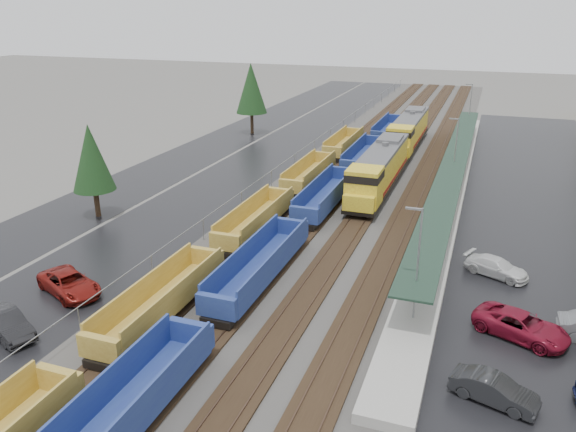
{
  "coord_description": "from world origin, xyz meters",
  "views": [
    {
      "loc": [
        12.54,
        -11.64,
        19.01
      ],
      "look_at": [
        -2.91,
        31.22,
        2.0
      ],
      "focal_mm": 35.0,
      "sensor_mm": 36.0,
      "label": 1
    }
  ],
  "objects_px": {
    "well_string_blue": "(298,225)",
    "parked_car_east_b": "(521,326)",
    "parked_car_east_c": "(496,267)",
    "parked_car_west_b": "(7,324)",
    "locomotive_lead": "(379,170)",
    "well_string_yellow": "(217,254)",
    "locomotive_trail": "(408,132)",
    "parked_car_west_c": "(69,284)",
    "parked_car_east_a": "(494,390)"
  },
  "relations": [
    {
      "from": "locomotive_lead",
      "to": "well_string_yellow",
      "type": "relative_size",
      "value": 0.23
    },
    {
      "from": "locomotive_lead",
      "to": "well_string_blue",
      "type": "relative_size",
      "value": 0.21
    },
    {
      "from": "locomotive_trail",
      "to": "parked_car_east_b",
      "type": "height_order",
      "value": "locomotive_trail"
    },
    {
      "from": "locomotive_lead",
      "to": "well_string_blue",
      "type": "bearing_deg",
      "value": -104.73
    },
    {
      "from": "locomotive_trail",
      "to": "locomotive_lead",
      "type": "bearing_deg",
      "value": -90.0
    },
    {
      "from": "locomotive_lead",
      "to": "parked_car_west_c",
      "type": "distance_m",
      "value": 34.22
    },
    {
      "from": "parked_car_east_a",
      "to": "parked_car_east_c",
      "type": "height_order",
      "value": "parked_car_east_a"
    },
    {
      "from": "locomotive_trail",
      "to": "parked_car_west_b",
      "type": "relative_size",
      "value": 4.42
    },
    {
      "from": "locomotive_trail",
      "to": "parked_car_west_c",
      "type": "height_order",
      "value": "locomotive_trail"
    },
    {
      "from": "parked_car_east_b",
      "to": "parked_car_west_b",
      "type": "bearing_deg",
      "value": 133.12
    },
    {
      "from": "parked_car_west_b",
      "to": "parked_car_east_a",
      "type": "relative_size",
      "value": 1.1
    },
    {
      "from": "parked_car_east_b",
      "to": "well_string_blue",
      "type": "bearing_deg",
      "value": 83.8
    },
    {
      "from": "parked_car_west_b",
      "to": "parked_car_east_c",
      "type": "relative_size",
      "value": 1.01
    },
    {
      "from": "well_string_yellow",
      "to": "well_string_blue",
      "type": "xyz_separation_m",
      "value": [
        4.0,
        7.79,
        0.04
      ]
    },
    {
      "from": "well_string_blue",
      "to": "parked_car_west_c",
      "type": "relative_size",
      "value": 18.11
    },
    {
      "from": "parked_car_west_b",
      "to": "parked_car_west_c",
      "type": "distance_m",
      "value": 5.71
    },
    {
      "from": "parked_car_east_b",
      "to": "parked_car_east_a",
      "type": "bearing_deg",
      "value": -168.23
    },
    {
      "from": "locomotive_trail",
      "to": "well_string_yellow",
      "type": "bearing_deg",
      "value": -100.3
    },
    {
      "from": "well_string_blue",
      "to": "parked_car_east_b",
      "type": "distance_m",
      "value": 20.6
    },
    {
      "from": "parked_car_west_b",
      "to": "well_string_blue",
      "type": "bearing_deg",
      "value": -7.35
    },
    {
      "from": "locomotive_lead",
      "to": "locomotive_trail",
      "type": "relative_size",
      "value": 1.0
    },
    {
      "from": "parked_car_west_c",
      "to": "locomotive_trail",
      "type": "bearing_deg",
      "value": 6.73
    },
    {
      "from": "locomotive_lead",
      "to": "well_string_blue",
      "type": "distance_m",
      "value": 15.79
    },
    {
      "from": "parked_car_east_a",
      "to": "parked_car_east_b",
      "type": "bearing_deg",
      "value": 4.76
    },
    {
      "from": "parked_car_west_c",
      "to": "parked_car_east_a",
      "type": "distance_m",
      "value": 28.37
    },
    {
      "from": "parked_car_west_b",
      "to": "parked_car_east_c",
      "type": "bearing_deg",
      "value": -33.88
    },
    {
      "from": "parked_car_east_b",
      "to": "parked_car_west_c",
      "type": "bearing_deg",
      "value": 122.79
    },
    {
      "from": "locomotive_lead",
      "to": "parked_car_west_c",
      "type": "xyz_separation_m",
      "value": [
        -15.89,
        -30.25,
        -1.76
      ]
    },
    {
      "from": "well_string_yellow",
      "to": "parked_car_west_b",
      "type": "relative_size",
      "value": 19.06
    },
    {
      "from": "well_string_blue",
      "to": "parked_car_east_b",
      "type": "xyz_separation_m",
      "value": [
        17.86,
        -10.25,
        -0.42
      ]
    },
    {
      "from": "well_string_yellow",
      "to": "parked_car_west_c",
      "type": "distance_m",
      "value": 10.72
    },
    {
      "from": "parked_car_east_a",
      "to": "parked_car_east_b",
      "type": "relative_size",
      "value": 0.77
    },
    {
      "from": "locomotive_trail",
      "to": "parked_car_west_b",
      "type": "height_order",
      "value": "locomotive_trail"
    },
    {
      "from": "well_string_blue",
      "to": "parked_car_west_b",
      "type": "relative_size",
      "value": 21.14
    },
    {
      "from": "parked_car_west_b",
      "to": "locomotive_trail",
      "type": "bearing_deg",
      "value": 6.79
    },
    {
      "from": "locomotive_trail",
      "to": "parked_car_west_c",
      "type": "bearing_deg",
      "value": -107.22
    },
    {
      "from": "locomotive_trail",
      "to": "well_string_yellow",
      "type": "distance_m",
      "value": 44.75
    },
    {
      "from": "locomotive_trail",
      "to": "parked_car_west_c",
      "type": "distance_m",
      "value": 53.69
    },
    {
      "from": "parked_car_east_c",
      "to": "parked_car_west_b",
      "type": "bearing_deg",
      "value": 147.54
    },
    {
      "from": "well_string_yellow",
      "to": "parked_car_east_c",
      "type": "height_order",
      "value": "well_string_yellow"
    },
    {
      "from": "well_string_blue",
      "to": "parked_car_west_b",
      "type": "xyz_separation_m",
      "value": [
        -11.81,
        -20.75,
        -0.41
      ]
    },
    {
      "from": "parked_car_east_b",
      "to": "parked_car_east_c",
      "type": "distance_m",
      "value": 8.5
    },
    {
      "from": "parked_car_west_c",
      "to": "parked_car_east_b",
      "type": "height_order",
      "value": "parked_car_east_b"
    },
    {
      "from": "parked_car_east_b",
      "to": "locomotive_trail",
      "type": "bearing_deg",
      "value": 40.26
    },
    {
      "from": "well_string_yellow",
      "to": "parked_car_east_c",
      "type": "xyz_separation_m",
      "value": [
        20.36,
        5.91,
        -0.48
      ]
    },
    {
      "from": "well_string_yellow",
      "to": "parked_car_east_c",
      "type": "distance_m",
      "value": 21.2
    },
    {
      "from": "well_string_yellow",
      "to": "parked_car_east_c",
      "type": "relative_size",
      "value": 19.22
    },
    {
      "from": "locomotive_lead",
      "to": "parked_car_east_a",
      "type": "relative_size",
      "value": 4.85
    },
    {
      "from": "locomotive_lead",
      "to": "parked_car_east_a",
      "type": "distance_m",
      "value": 34.74
    },
    {
      "from": "parked_car_west_b",
      "to": "parked_car_east_b",
      "type": "distance_m",
      "value": 31.48
    }
  ]
}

